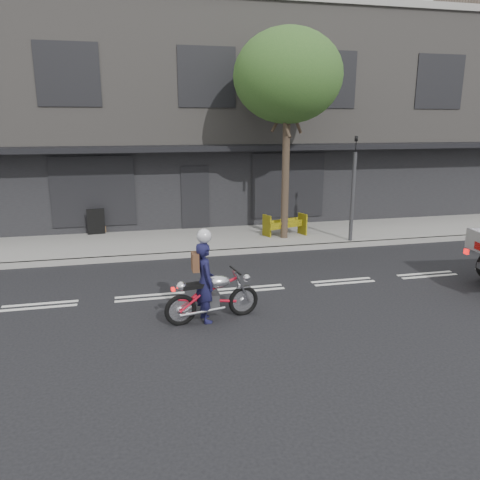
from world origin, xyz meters
The scene contains 10 objects.
ground centered at (0.00, 0.00, 0.00)m, with size 80.00×80.00×0.00m, color black.
sidewalk centered at (0.00, 4.70, 0.07)m, with size 32.00×3.20×0.15m, color gray.
kerb centered at (0.00, 3.10, 0.07)m, with size 32.00×0.20×0.15m, color gray.
building_main centered at (0.00, 11.30, 4.00)m, with size 26.00×10.00×8.00m, color slate.
street_tree centered at (2.20, 4.20, 5.28)m, with size 3.40×3.40×6.74m.
traffic_light_pole centered at (4.20, 3.35, 1.65)m, with size 0.12×0.12×3.50m.
motorcycle centered at (-1.20, -1.56, 0.53)m, with size 1.99×0.58×1.03m.
rider centered at (-1.35, -1.56, 0.82)m, with size 0.60×0.39×1.64m, color #151438.
construction_barrier centered at (2.32, 4.29, 0.53)m, with size 1.36×0.55×0.76m, color yellow, non-canonical shape.
sandwich_board centered at (-3.97, 6.00, 0.61)m, with size 0.58×0.39×0.92m, color black, non-canonical shape.
Camera 1 is at (-2.63, -10.34, 3.95)m, focal length 35.00 mm.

